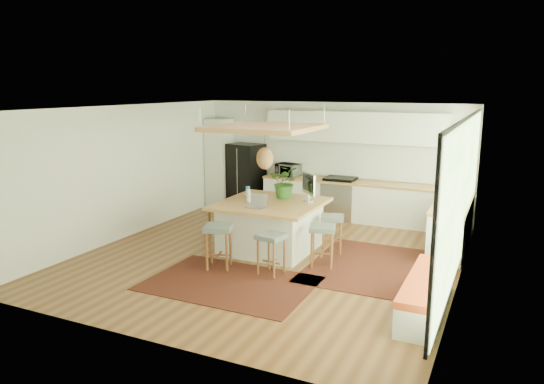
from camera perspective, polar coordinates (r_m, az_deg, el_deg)
The scene contains 33 objects.
floor at distance 9.46m, azimuth -0.19°, elevation -7.21°, with size 7.00×7.00×0.00m, color #5B331A.
ceiling at distance 8.95m, azimuth -0.20°, elevation 9.37°, with size 7.00×7.00×0.00m, color white.
wall_back at distance 12.32m, azimuth 6.80°, elevation 3.63°, with size 6.50×6.50×0.00m, color silver.
wall_front at distance 6.21m, azimuth -14.18°, elevation -4.70°, with size 6.50×6.50×0.00m, color silver.
wall_left at distance 10.88m, azimuth -15.87°, elevation 2.19°, with size 7.00×7.00×0.00m, color silver.
wall_right at distance 8.29m, azimuth 20.57°, elevation -1.01°, with size 7.00×7.00×0.00m, color silver.
window_wall at distance 8.28m, azimuth 20.39°, elevation -0.65°, with size 0.10×6.20×2.60m, color black, non-canonical shape.
pantry at distance 13.29m, azimuth -5.85°, elevation 3.26°, with size 0.55×0.60×2.25m, color silver.
back_counter_base at distance 12.02m, azimuth 8.69°, elevation -1.04°, with size 4.20×0.60×0.88m, color silver.
back_counter_top at distance 11.93m, azimuth 8.76°, elevation 1.12°, with size 4.24×0.64×0.05m, color #A16C39.
backsplash at distance 12.14m, azimuth 9.23°, elevation 3.44°, with size 4.20×0.02×0.80m, color white.
upper_cabinets at distance 11.90m, azimuth 9.14°, elevation 7.16°, with size 4.20×0.34×0.70m, color silver.
range at distance 12.08m, azimuth 7.57°, elevation -0.65°, with size 0.76×0.62×1.00m, color #A5A5AA, non-canonical shape.
right_counter_base at distance 10.46m, azimuth 19.42°, elevation -3.51°, with size 0.60×2.50×0.88m, color silver.
right_counter_top at distance 10.35m, azimuth 19.59°, elevation -1.05°, with size 0.64×2.54×0.05m, color #A16C39.
window_bench at distance 7.49m, azimuth 16.83°, elevation -10.91°, with size 0.52×2.00×0.50m, color silver, non-canonical shape.
ceiling_panel at distance 9.49m, azimuth -0.81°, elevation 5.57°, with size 1.86×1.86×0.80m, color #A16C39, non-canonical shape.
rug_near at distance 8.26m, azimuth -4.72°, elevation -10.08°, with size 2.60×1.80×0.01m, color black.
rug_right at distance 9.15m, azimuth 10.31°, elevation -8.04°, with size 1.80×2.60×0.01m, color black.
fridge at distance 12.95m, azimuth -2.90°, elevation 2.19°, with size 0.82×0.64×1.65m, color black, non-canonical shape.
island at distance 9.71m, azimuth -0.14°, elevation -3.82°, with size 1.85×1.85×0.93m, color #A16C39, non-canonical shape.
stool_near_left at distance 8.82m, azimuth -5.95°, elevation -6.25°, with size 0.45×0.45×0.76m, color #4E5757, non-canonical shape.
stool_near_right at distance 8.48m, azimuth -0.08°, elevation -6.93°, with size 0.41×0.41×0.70m, color #4E5757, non-canonical shape.
stool_right_front at distance 8.90m, azimuth 5.60°, elevation -6.09°, with size 0.43×0.43×0.73m, color #4E5757, non-canonical shape.
stool_right_back at distance 9.67m, azimuth 6.71°, elevation -4.65°, with size 0.42×0.42×0.70m, color #4E5757, non-canonical shape.
stool_left_side at distance 10.38m, azimuth -5.82°, elevation -3.48°, with size 0.42×0.42×0.71m, color #4E5757, non-canonical shape.
laptop at distance 9.14m, azimuth -1.82°, elevation -1.03°, with size 0.34×0.36×0.25m, color #A5A5AA, non-canonical shape.
monitor at distance 9.68m, azimuth 4.10°, elevation 0.51°, with size 0.59×0.21×0.55m, color #A5A5AA, non-canonical shape.
microwave at distance 12.37m, azimuth 1.81°, elevation 2.63°, with size 0.56×0.31×0.38m, color #A5A5AA.
island_plant at distance 9.90m, azimuth 1.48°, elevation 0.74°, with size 0.58×0.65×0.50m, color #1E4C19.
island_bowl at distance 10.11m, azimuth -2.51°, elevation -0.35°, with size 0.21×0.21×0.05m, color white.
island_bottle_0 at distance 9.91m, azimuth -2.78°, elevation -0.19°, with size 0.07×0.07×0.19m, color #317AC7.
island_bottle_1 at distance 9.62m, azimuth -2.68°, elevation -0.55°, with size 0.07×0.07×0.19m, color silver.
Camera 1 is at (3.83, -8.08, 3.07)m, focal length 33.76 mm.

